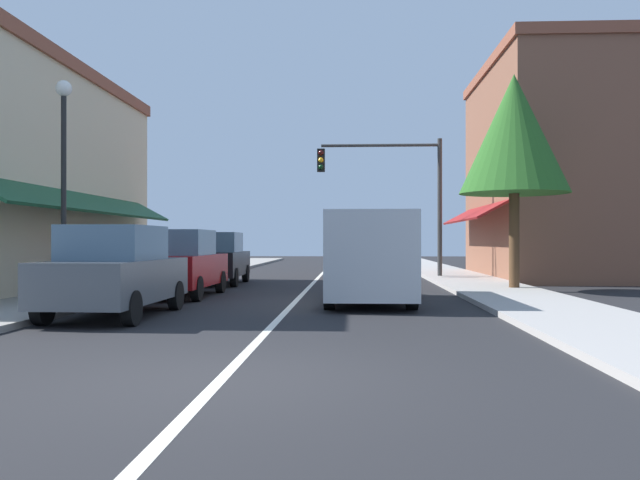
{
  "coord_description": "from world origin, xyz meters",
  "views": [
    {
      "loc": [
        1.4,
        -6.98,
        1.47
      ],
      "look_at": [
        0.4,
        13.07,
        1.51
      ],
      "focal_mm": 37.16,
      "sensor_mm": 36.0,
      "label": 1
    }
  ],
  "objects_px": {
    "traffic_signal_mast_arm": "(396,183)",
    "van_in_lane": "(369,255)",
    "parked_car_second_left": "(180,264)",
    "parked_car_nearest_left": "(115,272)",
    "street_lamp_left_near": "(64,155)",
    "tree_right_near": "(514,135)",
    "parked_car_third_left": "(217,259)"
  },
  "relations": [
    {
      "from": "parked_car_third_left",
      "to": "street_lamp_left_near",
      "type": "distance_m",
      "value": 8.32
    },
    {
      "from": "van_in_lane",
      "to": "street_lamp_left_near",
      "type": "distance_m",
      "value": 7.37
    },
    {
      "from": "parked_car_nearest_left",
      "to": "van_in_lane",
      "type": "distance_m",
      "value": 5.93
    },
    {
      "from": "parked_car_second_left",
      "to": "tree_right_near",
      "type": "bearing_deg",
      "value": 14.65
    },
    {
      "from": "van_in_lane",
      "to": "tree_right_near",
      "type": "distance_m",
      "value": 6.71
    },
    {
      "from": "parked_car_nearest_left",
      "to": "tree_right_near",
      "type": "height_order",
      "value": "tree_right_near"
    },
    {
      "from": "parked_car_third_left",
      "to": "van_in_lane",
      "type": "relative_size",
      "value": 0.8
    },
    {
      "from": "parked_car_third_left",
      "to": "tree_right_near",
      "type": "xyz_separation_m",
      "value": [
        9.34,
        -2.74,
        3.71
      ]
    },
    {
      "from": "van_in_lane",
      "to": "traffic_signal_mast_arm",
      "type": "distance_m",
      "value": 10.65
    },
    {
      "from": "street_lamp_left_near",
      "to": "tree_right_near",
      "type": "xyz_separation_m",
      "value": [
        11.25,
        4.95,
        1.18
      ]
    },
    {
      "from": "parked_car_second_left",
      "to": "van_in_lane",
      "type": "height_order",
      "value": "van_in_lane"
    },
    {
      "from": "parked_car_nearest_left",
      "to": "street_lamp_left_near",
      "type": "relative_size",
      "value": 0.81
    },
    {
      "from": "traffic_signal_mast_arm",
      "to": "van_in_lane",
      "type": "bearing_deg",
      "value": -97.33
    },
    {
      "from": "parked_car_third_left",
      "to": "street_lamp_left_near",
      "type": "relative_size",
      "value": 0.81
    },
    {
      "from": "parked_car_nearest_left",
      "to": "parked_car_second_left",
      "type": "height_order",
      "value": "same"
    },
    {
      "from": "street_lamp_left_near",
      "to": "tree_right_near",
      "type": "distance_m",
      "value": 12.35
    },
    {
      "from": "parked_car_second_left",
      "to": "traffic_signal_mast_arm",
      "type": "height_order",
      "value": "traffic_signal_mast_arm"
    },
    {
      "from": "van_in_lane",
      "to": "parked_car_second_left",
      "type": "bearing_deg",
      "value": 163.33
    },
    {
      "from": "tree_right_near",
      "to": "street_lamp_left_near",
      "type": "bearing_deg",
      "value": -156.24
    },
    {
      "from": "parked_car_nearest_left",
      "to": "van_in_lane",
      "type": "bearing_deg",
      "value": 33.82
    },
    {
      "from": "parked_car_nearest_left",
      "to": "parked_car_third_left",
      "type": "relative_size",
      "value": 1.0
    },
    {
      "from": "traffic_signal_mast_arm",
      "to": "parked_car_third_left",
      "type": "bearing_deg",
      "value": -149.62
    },
    {
      "from": "parked_car_nearest_left",
      "to": "traffic_signal_mast_arm",
      "type": "xyz_separation_m",
      "value": [
        6.29,
        13.46,
        2.88
      ]
    },
    {
      "from": "street_lamp_left_near",
      "to": "tree_right_near",
      "type": "relative_size",
      "value": 0.8
    },
    {
      "from": "parked_car_nearest_left",
      "to": "street_lamp_left_near",
      "type": "height_order",
      "value": "street_lamp_left_near"
    },
    {
      "from": "parked_car_second_left",
      "to": "tree_right_near",
      "type": "relative_size",
      "value": 0.65
    },
    {
      "from": "traffic_signal_mast_arm",
      "to": "street_lamp_left_near",
      "type": "relative_size",
      "value": 1.08
    },
    {
      "from": "parked_car_nearest_left",
      "to": "traffic_signal_mast_arm",
      "type": "bearing_deg",
      "value": 65.88
    },
    {
      "from": "parked_car_third_left",
      "to": "street_lamp_left_near",
      "type": "height_order",
      "value": "street_lamp_left_near"
    },
    {
      "from": "van_in_lane",
      "to": "tree_right_near",
      "type": "relative_size",
      "value": 0.81
    },
    {
      "from": "parked_car_third_left",
      "to": "parked_car_second_left",
      "type": "bearing_deg",
      "value": -90.88
    },
    {
      "from": "parked_car_nearest_left",
      "to": "parked_car_second_left",
      "type": "relative_size",
      "value": 1.0
    }
  ]
}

